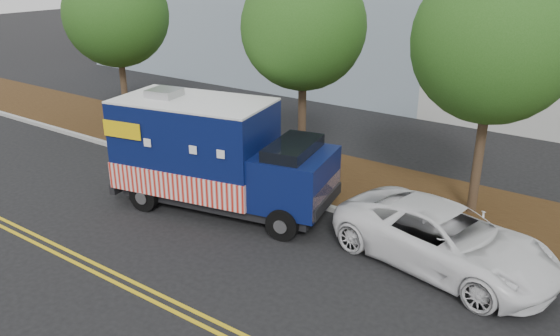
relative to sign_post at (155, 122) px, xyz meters
The scene contains 11 objects.
ground 4.80m from the sign_post, 25.20° to the right, with size 120.00×120.00×0.00m, color black.
curb 4.40m from the sign_post, ahead, with size 120.00×0.18×0.15m, color #9E9E99.
mulch_strip 4.61m from the sign_post, 19.84° to the left, with size 120.00×4.00×0.15m, color black.
centerline_near 7.78m from the sign_post, 56.79° to the right, with size 120.00×0.10×0.01m, color gold.
centerline_far 7.99m from the sign_post, 57.78° to the right, with size 120.00×0.10×0.01m, color gold.
tree_a 5.04m from the sign_post, 157.55° to the left, with size 4.15×4.15×6.83m.
tree_b 6.89m from the sign_post, 11.51° to the left, with size 3.87×3.87×6.84m.
tree_c 11.99m from the sign_post, ahead, with size 4.23×4.23×7.03m.
sign_post is the anchor object (origin of this frame).
food_truck 5.40m from the sign_post, 25.02° to the right, with size 6.77×3.57×3.40m.
white_car 11.69m from the sign_post, ahead, with size 2.46×5.33×1.48m, color white.
Camera 1 is at (10.75, -11.20, 6.95)m, focal length 35.00 mm.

